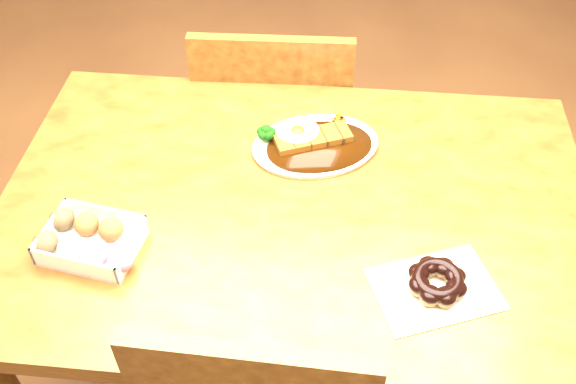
# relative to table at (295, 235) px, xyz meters

# --- Properties ---
(ground) EXTENTS (6.00, 6.00, 0.00)m
(ground) POSITION_rel_table_xyz_m (0.00, 0.00, -0.65)
(ground) COLOR brown
(ground) RESTS_ON ground
(table) EXTENTS (1.20, 0.80, 0.75)m
(table) POSITION_rel_table_xyz_m (0.00, 0.00, 0.00)
(table) COLOR #49260E
(table) RESTS_ON ground
(chair_far) EXTENTS (0.44, 0.44, 0.87)m
(chair_far) POSITION_rel_table_xyz_m (-0.10, 0.53, -0.17)
(chair_far) COLOR #49260E
(chair_far) RESTS_ON ground
(katsu_curry_plate) EXTENTS (0.32, 0.27, 0.05)m
(katsu_curry_plate) POSITION_rel_table_xyz_m (0.02, 0.17, 0.11)
(katsu_curry_plate) COLOR white
(katsu_curry_plate) RESTS_ON table
(donut_box) EXTENTS (0.20, 0.16, 0.05)m
(donut_box) POSITION_rel_table_xyz_m (-0.37, -0.15, 0.12)
(donut_box) COLOR white
(donut_box) RESTS_ON table
(pon_de_ring) EXTENTS (0.26, 0.22, 0.04)m
(pon_de_ring) POSITION_rel_table_xyz_m (0.27, -0.19, 0.12)
(pon_de_ring) COLOR silver
(pon_de_ring) RESTS_ON table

